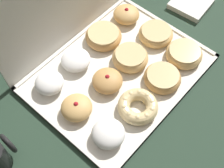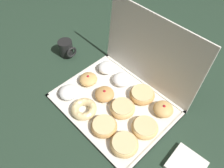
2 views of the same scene
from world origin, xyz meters
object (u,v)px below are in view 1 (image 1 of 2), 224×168
(cruller_donut_1, at_px, (138,106))
(donut_box, at_px, (119,73))
(powdered_filled_donut_0, at_px, (108,134))
(glazed_ring_donut_2, at_px, (162,78))
(glazed_ring_donut_6, at_px, (131,58))
(glazed_ring_donut_7, at_px, (157,34))
(glazed_ring_donut_3, at_px, (184,54))
(napkin_stack, at_px, (191,3))
(jelly_filled_donut_5, at_px, (107,81))
(jelly_filled_donut_4, at_px, (76,107))
(glazed_ring_donut_10, at_px, (104,36))
(powdered_filled_donut_8, at_px, (49,83))
(jelly_filled_donut_11, at_px, (126,14))
(powdered_filled_donut_9, at_px, (76,60))

(cruller_donut_1, bearing_deg, donut_box, 63.42)
(powdered_filled_donut_0, bearing_deg, glazed_ring_donut_2, 0.15)
(glazed_ring_donut_6, xyz_separation_m, glazed_ring_donut_7, (0.13, 0.00, -0.00))
(glazed_ring_donut_3, distance_m, glazed_ring_donut_7, 0.11)
(glazed_ring_donut_3, relative_size, napkin_stack, 0.92)
(glazed_ring_donut_6, relative_size, napkin_stack, 0.90)
(glazed_ring_donut_2, xyz_separation_m, glazed_ring_donut_3, (0.12, 0.00, 0.00))
(donut_box, relative_size, napkin_stack, 4.13)
(jelly_filled_donut_5, distance_m, glazed_ring_donut_7, 0.24)
(donut_box, relative_size, glazed_ring_donut_7, 4.59)
(jelly_filled_donut_4, relative_size, jelly_filled_donut_5, 0.98)
(donut_box, height_order, glazed_ring_donut_10, glazed_ring_donut_10)
(glazed_ring_donut_2, relative_size, jelly_filled_donut_5, 1.24)
(powdered_filled_donut_0, relative_size, jelly_filled_donut_4, 1.02)
(donut_box, relative_size, glazed_ring_donut_10, 4.37)
(glazed_ring_donut_6, relative_size, glazed_ring_donut_10, 0.95)
(powdered_filled_donut_8, relative_size, jelly_filled_donut_11, 0.97)
(glazed_ring_donut_3, height_order, powdered_filled_donut_8, powdered_filled_donut_8)
(powdered_filled_donut_9, xyz_separation_m, jelly_filled_donut_11, (0.25, 0.01, 0.00))
(glazed_ring_donut_3, relative_size, glazed_ring_donut_10, 0.97)
(glazed_ring_donut_3, xyz_separation_m, glazed_ring_donut_6, (-0.12, 0.11, 0.00))
(glazed_ring_donut_7, bearing_deg, cruller_donut_1, -154.04)
(glazed_ring_donut_7, bearing_deg, glazed_ring_donut_2, -137.26)
(donut_box, xyz_separation_m, jelly_filled_donut_4, (-0.18, 0.00, 0.03))
(glazed_ring_donut_10, height_order, jelly_filled_donut_11, jelly_filled_donut_11)
(powdered_filled_donut_0, xyz_separation_m, jelly_filled_donut_4, (0.00, 0.12, -0.00))
(jelly_filled_donut_5, bearing_deg, cruller_donut_1, -92.42)
(jelly_filled_donut_5, relative_size, napkin_stack, 0.72)
(donut_box, distance_m, glazed_ring_donut_3, 0.22)
(jelly_filled_donut_5, distance_m, jelly_filled_donut_11, 0.28)
(glazed_ring_donut_3, bearing_deg, powdered_filled_donut_9, 135.91)
(cruller_donut_1, xyz_separation_m, glazed_ring_donut_10, (0.13, 0.25, 0.00))
(cruller_donut_1, relative_size, powdered_filled_donut_8, 1.35)
(glazed_ring_donut_10, bearing_deg, donut_box, -117.75)
(glazed_ring_donut_2, bearing_deg, glazed_ring_donut_6, 93.95)
(glazed_ring_donut_7, distance_m, jelly_filled_donut_11, 0.13)
(glazed_ring_donut_3, xyz_separation_m, napkin_stack, (0.22, 0.12, -0.02))
(glazed_ring_donut_7, xyz_separation_m, glazed_ring_donut_10, (-0.12, 0.13, 0.00))
(donut_box, xyz_separation_m, glazed_ring_donut_10, (0.06, 0.12, 0.02))
(cruller_donut_1, xyz_separation_m, jelly_filled_donut_11, (0.25, 0.25, 0.00))
(powdered_filled_donut_8, bearing_deg, jelly_filled_donut_11, 1.17)
(powdered_filled_donut_0, bearing_deg, glazed_ring_donut_7, 17.38)
(donut_box, relative_size, powdered_filled_donut_0, 5.72)
(glazed_ring_donut_10, distance_m, napkin_stack, 0.36)
(glazed_ring_donut_2, distance_m, powdered_filled_donut_8, 0.34)
(glazed_ring_donut_2, height_order, glazed_ring_donut_6, glazed_ring_donut_6)
(powdered_filled_donut_0, xyz_separation_m, jelly_filled_donut_11, (0.37, 0.25, -0.00))
(donut_box, height_order, jelly_filled_donut_11, jelly_filled_donut_11)
(jelly_filled_donut_5, height_order, glazed_ring_donut_6, jelly_filled_donut_5)
(jelly_filled_donut_4, xyz_separation_m, powdered_filled_donut_9, (0.12, 0.12, -0.00))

